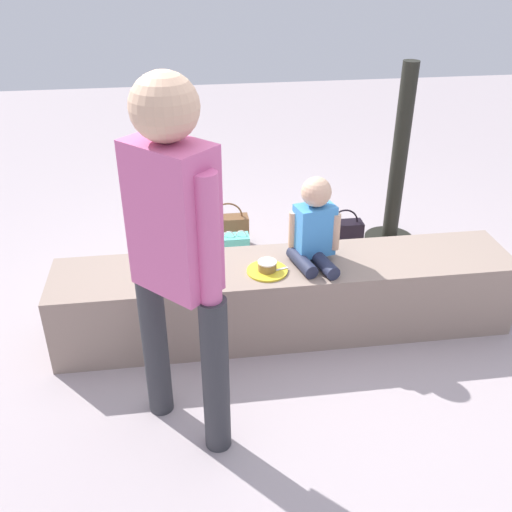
# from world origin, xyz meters

# --- Properties ---
(ground_plane) EXTENTS (12.00, 12.00, 0.00)m
(ground_plane) POSITION_xyz_m (0.00, 0.00, 0.00)
(ground_plane) COLOR #A7999D
(concrete_ledge) EXTENTS (2.56, 0.47, 0.44)m
(concrete_ledge) POSITION_xyz_m (0.00, 0.00, 0.22)
(concrete_ledge) COLOR gray
(concrete_ledge) RESTS_ON ground_plane
(child_seated) EXTENTS (0.29, 0.34, 0.48)m
(child_seated) POSITION_xyz_m (0.15, 0.02, 0.65)
(child_seated) COLOR #252A41
(child_seated) RESTS_ON concrete_ledge
(adult_standing) EXTENTS (0.38, 0.38, 1.64)m
(adult_standing) POSITION_xyz_m (-0.58, -0.69, 0.99)
(adult_standing) COLOR #2F3036
(adult_standing) RESTS_ON ground_plane
(cake_plate) EXTENTS (0.22, 0.22, 0.06)m
(cake_plate) POSITION_xyz_m (-0.12, -0.07, 0.46)
(cake_plate) COLOR yellow
(cake_plate) RESTS_ON concrete_ledge
(gift_bag) EXTENTS (0.19, 0.11, 0.31)m
(gift_bag) POSITION_xyz_m (-0.21, 0.69, 0.14)
(gift_bag) COLOR #59C6B2
(gift_bag) RESTS_ON ground_plane
(railing_post) EXTENTS (0.36, 0.36, 1.31)m
(railing_post) POSITION_xyz_m (0.96, 0.94, 0.51)
(railing_post) COLOR black
(railing_post) RESTS_ON ground_plane
(water_bottle_near_gift) EXTENTS (0.07, 0.07, 0.22)m
(water_bottle_near_gift) POSITION_xyz_m (0.52, 0.55, 0.10)
(water_bottle_near_gift) COLOR silver
(water_bottle_near_gift) RESTS_ON ground_plane
(party_cup_red) EXTENTS (0.09, 0.09, 0.09)m
(party_cup_red) POSITION_xyz_m (0.04, 0.70, 0.05)
(party_cup_red) COLOR red
(party_cup_red) RESTS_ON ground_plane
(cake_box_white) EXTENTS (0.38, 0.37, 0.13)m
(cake_box_white) POSITION_xyz_m (-0.59, 0.45, 0.07)
(cake_box_white) COLOR white
(cake_box_white) RESTS_ON ground_plane
(handbag_black_leather) EXTENTS (0.26, 0.12, 0.35)m
(handbag_black_leather) POSITION_xyz_m (0.57, 0.82, 0.13)
(handbag_black_leather) COLOR black
(handbag_black_leather) RESTS_ON ground_plane
(handbag_brown_canvas) EXTENTS (0.30, 0.12, 0.35)m
(handbag_brown_canvas) POSITION_xyz_m (-0.23, 1.04, 0.13)
(handbag_brown_canvas) COLOR brown
(handbag_brown_canvas) RESTS_ON ground_plane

